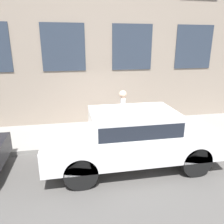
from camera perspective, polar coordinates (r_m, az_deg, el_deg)
The scene contains 6 objects.
ground_plane at distance 7.40m, azimuth -0.70°, elevation -9.40°, with size 80.00×80.00×0.00m, color #514F4C.
sidewalk at distance 8.43m, azimuth -2.09°, elevation -5.42°, with size 2.35×60.00×0.15m.
building_facade at distance 9.14m, azimuth -3.75°, elevation 23.52°, with size 0.33×40.00×8.64m.
fire_hydrant at distance 7.47m, azimuth -2.91°, elevation -4.54°, with size 0.31×0.43×0.78m.
person at distance 7.72m, azimuth 2.81°, elevation 0.83°, with size 0.40×0.26×1.64m.
parked_car_white_near at distance 6.08m, azimuth 5.47°, elevation -6.12°, with size 1.85×4.80×1.61m.
Camera 1 is at (-6.52, 1.13, 3.32)m, focal length 35.00 mm.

